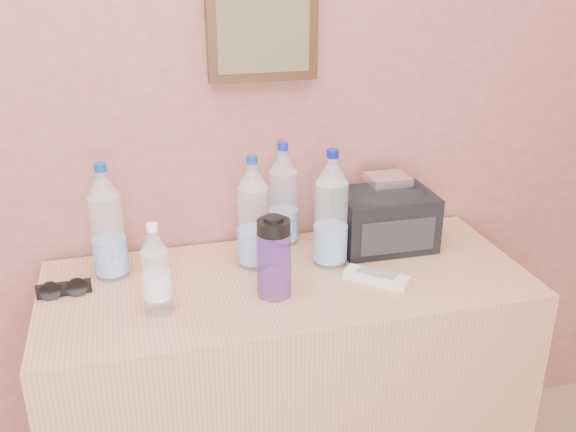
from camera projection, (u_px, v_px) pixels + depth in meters
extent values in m
plane|color=brown|center=(101.00, 58.00, 1.65)|extent=(4.00, 0.00, 4.00)
cube|color=tan|center=(288.00, 400.00, 1.86)|extent=(1.28, 0.53, 0.80)
cylinder|color=#C7E2FF|center=(107.00, 228.00, 1.66)|extent=(0.09, 0.09, 0.28)
cylinder|color=#0F3894|center=(100.00, 167.00, 1.60)|extent=(0.03, 0.03, 0.02)
cylinder|color=silver|center=(283.00, 200.00, 1.86)|extent=(0.08, 0.08, 0.27)
cylinder|color=#0D1DB4|center=(283.00, 146.00, 1.80)|extent=(0.03, 0.03, 0.02)
cylinder|color=silver|center=(253.00, 219.00, 1.72)|extent=(0.09, 0.09, 0.27)
cylinder|color=#0D3DB3|center=(252.00, 160.00, 1.66)|extent=(0.03, 0.03, 0.02)
cylinder|color=silver|center=(331.00, 216.00, 1.73)|extent=(0.09, 0.09, 0.29)
cylinder|color=#09149A|center=(333.00, 154.00, 1.66)|extent=(0.03, 0.03, 0.02)
cylinder|color=white|center=(156.00, 275.00, 1.51)|extent=(0.07, 0.07, 0.20)
cylinder|color=white|center=(152.00, 227.00, 1.46)|extent=(0.03, 0.03, 0.02)
cylinder|color=#4A2386|center=(274.00, 264.00, 1.59)|extent=(0.09, 0.09, 0.17)
cylinder|color=black|center=(274.00, 225.00, 1.55)|extent=(0.08, 0.08, 0.04)
cube|color=silver|center=(376.00, 278.00, 1.68)|extent=(0.16, 0.15, 0.02)
cube|color=silver|center=(388.00, 179.00, 1.84)|extent=(0.12, 0.10, 0.02)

